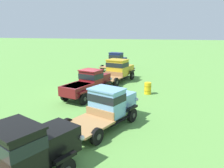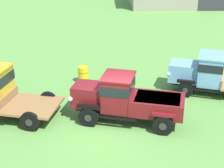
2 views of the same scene
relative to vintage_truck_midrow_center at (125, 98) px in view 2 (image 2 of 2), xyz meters
name	(u,v)px [view 2 (image 2 of 2)]	position (x,y,z in m)	size (l,w,h in m)	color
ground_plane	(113,127)	(-0.52, -0.58, -1.06)	(240.00, 240.00, 0.00)	#5B9342
vintage_truck_midrow_center	(125,98)	(0.00, 0.00, 0.00)	(5.01, 2.83, 2.06)	black
vintage_truck_far_side	(206,73)	(4.32, 2.90, -0.01)	(5.17, 3.33, 2.01)	black
oil_drum_beside_row	(83,75)	(-1.98, 4.24, -0.59)	(0.58, 0.58, 0.95)	gold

